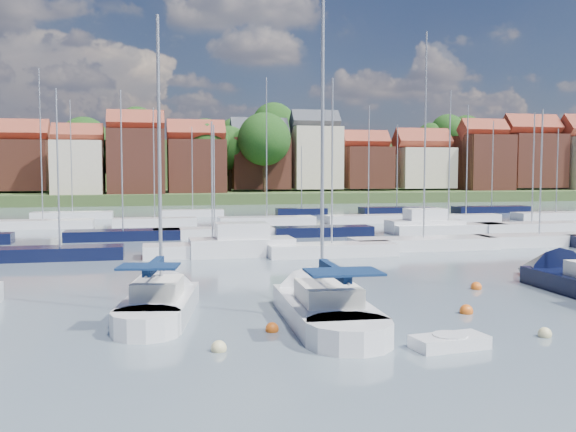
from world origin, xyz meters
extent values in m
plane|color=#475460|center=(0.00, 40.00, 0.00)|extent=(260.00, 260.00, 0.00)
cube|color=silver|center=(-11.08, 2.85, 0.25)|extent=(3.52, 6.32, 1.20)
cone|color=silver|center=(-10.41, 6.52, 0.25)|extent=(2.97, 3.30, 2.49)
cylinder|color=silver|center=(-11.62, -0.09, 0.25)|extent=(2.89, 2.89, 1.20)
cube|color=silver|center=(-11.16, 2.44, 1.20)|extent=(2.16, 2.76, 0.70)
cylinder|color=#B2B2B7|center=(-11.01, 3.26, 6.38)|extent=(0.14, 0.14, 11.06)
cylinder|color=#B2B2B7|center=(-11.31, 1.62, 2.05)|extent=(0.69, 3.28, 0.10)
cube|color=#0D2042|center=(-11.31, 1.62, 2.20)|extent=(0.86, 3.15, 0.35)
cube|color=#0D2042|center=(-11.50, 0.56, 2.35)|extent=(2.35, 1.85, 0.08)
cube|color=silver|center=(-4.88, 0.63, 0.25)|extent=(3.25, 7.22, 1.20)
cone|color=silver|center=(-4.70, 5.06, 0.25)|extent=(3.10, 3.57, 2.96)
cylinder|color=silver|center=(-5.03, -2.92, 0.25)|extent=(3.08, 3.08, 1.20)
cube|color=silver|center=(-4.90, 0.13, 1.20)|extent=(2.19, 3.04, 0.70)
cylinder|color=#B2B2B7|center=(-4.86, 1.12, 7.42)|extent=(0.14, 0.14, 13.15)
cylinder|color=#B2B2B7|center=(-4.95, -0.85, 2.05)|extent=(0.26, 3.95, 0.10)
cube|color=#0D2042|center=(-4.95, -0.85, 2.20)|extent=(0.45, 3.76, 0.35)
cube|color=#0D2042|center=(-5.00, -2.13, 2.35)|extent=(2.59, 1.88, 0.08)
cone|color=black|center=(8.98, 7.70, 0.25)|extent=(3.30, 3.84, 3.27)
cube|color=silver|center=(-1.91, -3.89, 0.18)|extent=(2.60, 1.46, 0.49)
cylinder|color=silver|center=(-1.91, -3.89, 0.31)|extent=(1.15, 1.15, 0.31)
sphere|color=beige|center=(-9.33, -2.62, 0.00)|extent=(0.51, 0.51, 0.51)
sphere|color=#D85914|center=(-7.18, -0.54, 0.00)|extent=(0.48, 0.48, 0.48)
sphere|color=beige|center=(2.01, -3.28, 0.00)|extent=(0.47, 0.47, 0.47)
sphere|color=#D85914|center=(4.14, 5.41, 0.00)|extent=(0.53, 0.53, 0.53)
sphere|color=#D85914|center=(1.09, 0.65, 0.00)|extent=(0.55, 0.55, 0.55)
sphere|color=#D85914|center=(-5.46, -2.31, 0.00)|extent=(0.50, 0.50, 0.50)
cube|color=black|center=(-17.11, 20.54, 0.35)|extent=(8.01, 2.24, 1.00)
cylinder|color=#B2B2B7|center=(-17.11, 20.54, 5.93)|extent=(0.12, 0.12, 10.16)
cube|color=silver|center=(-7.27, 20.20, 0.35)|extent=(9.22, 2.58, 1.00)
cylinder|color=#B2B2B7|center=(-7.27, 20.20, 4.94)|extent=(0.12, 0.12, 8.18)
cube|color=silver|center=(0.63, 18.61, 0.35)|extent=(8.78, 2.46, 1.00)
cylinder|color=#B2B2B7|center=(0.63, 18.61, 6.38)|extent=(0.12, 0.12, 11.06)
cube|color=silver|center=(8.23, 20.67, 0.35)|extent=(10.79, 3.02, 1.00)
cylinder|color=#B2B2B7|center=(8.23, 20.67, 8.29)|extent=(0.12, 0.12, 14.87)
cube|color=silver|center=(17.98, 21.03, 0.35)|extent=(10.13, 2.84, 1.00)
cylinder|color=#B2B2B7|center=(17.98, 21.03, 5.65)|extent=(0.12, 0.12, 9.59)
cube|color=silver|center=(-5.31, 20.00, 0.50)|extent=(7.00, 2.60, 1.40)
cube|color=silver|center=(-5.31, 20.00, 1.60)|extent=(3.50, 2.20, 1.30)
cube|color=black|center=(-13.55, 31.64, 0.35)|extent=(9.30, 2.60, 1.00)
cylinder|color=#B2B2B7|center=(-13.55, 31.64, 6.59)|extent=(0.12, 0.12, 11.48)
cube|color=silver|center=(-5.94, 32.01, 0.35)|extent=(10.40, 2.91, 1.00)
cylinder|color=#B2B2B7|center=(-5.94, 32.01, 5.24)|extent=(0.12, 0.12, 8.77)
cube|color=black|center=(3.48, 31.28, 0.35)|extent=(8.80, 2.46, 1.00)
cylinder|color=#B2B2B7|center=(3.48, 31.28, 8.01)|extent=(0.12, 0.12, 14.33)
cube|color=silver|center=(15.40, 31.16, 0.35)|extent=(10.73, 3.00, 1.00)
cylinder|color=#B2B2B7|center=(15.40, 31.16, 6.92)|extent=(0.12, 0.12, 12.14)
cube|color=silver|center=(23.82, 30.97, 0.35)|extent=(10.48, 2.93, 1.00)
cylinder|color=#B2B2B7|center=(23.82, 30.97, 5.99)|extent=(0.12, 0.12, 10.28)
cube|color=silver|center=(13.46, 32.00, 0.50)|extent=(7.00, 2.60, 1.40)
cube|color=silver|center=(13.46, 32.00, 1.60)|extent=(3.50, 2.20, 1.30)
cube|color=silver|center=(-21.71, 44.21, 0.35)|extent=(9.71, 2.72, 1.00)
cylinder|color=#B2B2B7|center=(-21.71, 44.21, 8.29)|extent=(0.12, 0.12, 14.88)
cube|color=silver|center=(-10.84, 44.51, 0.35)|extent=(8.49, 2.38, 1.00)
cylinder|color=#B2B2B7|center=(-10.84, 44.51, 6.51)|extent=(0.12, 0.12, 11.31)
cube|color=silver|center=(0.79, 43.78, 0.35)|extent=(10.16, 2.85, 1.00)
cylinder|color=#B2B2B7|center=(0.79, 43.78, 8.15)|extent=(0.12, 0.12, 14.59)
cube|color=silver|center=(12.17, 43.90, 0.35)|extent=(9.53, 2.67, 1.00)
cylinder|color=#B2B2B7|center=(12.17, 43.90, 6.81)|extent=(0.12, 0.12, 11.91)
cube|color=silver|center=(23.16, 42.50, 0.35)|extent=(7.62, 2.13, 1.00)
cylinder|color=#B2B2B7|center=(23.16, 42.50, 6.91)|extent=(0.12, 0.12, 12.13)
cube|color=silver|center=(35.22, 43.59, 0.35)|extent=(10.17, 2.85, 1.00)
cylinder|color=#B2B2B7|center=(35.22, 43.59, 5.72)|extent=(0.12, 0.12, 9.73)
cube|color=silver|center=(-20.26, 56.56, 0.35)|extent=(9.24, 2.59, 1.00)
cylinder|color=#B2B2B7|center=(-20.26, 56.56, 7.43)|extent=(0.12, 0.12, 13.17)
cube|color=silver|center=(-6.08, 57.30, 0.35)|extent=(7.57, 2.12, 1.00)
cylinder|color=#B2B2B7|center=(-6.08, 57.30, 5.97)|extent=(0.12, 0.12, 10.24)
cube|color=black|center=(7.88, 57.47, 0.35)|extent=(6.58, 1.84, 1.00)
cylinder|color=#B2B2B7|center=(7.88, 57.47, 4.85)|extent=(0.12, 0.12, 8.01)
cube|color=black|center=(20.94, 57.40, 0.35)|extent=(9.92, 2.78, 1.00)
cylinder|color=#B2B2B7|center=(20.94, 57.40, 6.31)|extent=(0.12, 0.12, 10.92)
cube|color=black|center=(34.28, 56.37, 0.35)|extent=(10.55, 2.95, 1.00)
cylinder|color=#B2B2B7|center=(34.28, 56.37, 6.61)|extent=(0.12, 0.12, 11.51)
cube|color=#354824|center=(0.00, 117.00, 0.30)|extent=(200.00, 70.00, 3.00)
cube|color=#354824|center=(0.00, 142.00, 5.00)|extent=(200.00, 60.00, 14.00)
cube|color=brown|center=(-33.65, 97.79, 6.56)|extent=(10.37, 9.97, 8.73)
cube|color=brown|center=(-33.65, 97.79, 12.20)|extent=(10.57, 5.13, 5.13)
cube|color=beige|center=(-22.74, 89.00, 6.08)|extent=(8.09, 8.80, 8.96)
cube|color=brown|center=(-22.74, 89.00, 11.55)|extent=(8.25, 4.00, 4.00)
cube|color=brown|center=(-13.35, 89.94, 7.08)|extent=(9.36, 10.17, 10.97)
cube|color=brown|center=(-13.35, 89.94, 13.72)|extent=(9.54, 4.63, 4.63)
cube|color=brown|center=(-3.04, 91.65, 6.31)|extent=(9.90, 8.56, 9.42)
cube|color=brown|center=(-3.04, 91.65, 12.23)|extent=(10.10, 4.90, 4.90)
cube|color=brown|center=(9.10, 96.65, 6.95)|extent=(10.59, 8.93, 9.49)
cube|color=#383A42|center=(9.10, 96.65, 12.99)|extent=(10.80, 5.24, 5.24)
cube|color=beige|center=(19.71, 95.80, 8.02)|extent=(9.01, 8.61, 11.65)
cube|color=#383A42|center=(19.71, 95.80, 14.95)|extent=(9.19, 4.46, 4.46)
cube|color=brown|center=(30.17, 97.00, 6.20)|extent=(9.10, 9.34, 8.00)
cube|color=brown|center=(30.17, 97.00, 11.32)|extent=(9.28, 4.50, 4.50)
cube|color=beige|center=(41.95, 96.59, 6.14)|extent=(10.86, 9.59, 7.88)
cube|color=brown|center=(41.95, 96.59, 11.41)|extent=(11.07, 5.37, 5.37)
cube|color=brown|center=(53.76, 93.92, 7.09)|extent=(9.18, 9.96, 10.97)
cube|color=brown|center=(53.76, 93.92, 13.70)|extent=(9.36, 4.54, 4.54)
cube|color=brown|center=(65.18, 95.21, 7.58)|extent=(11.39, 9.67, 10.76)
cube|color=brown|center=(65.18, 95.21, 14.36)|extent=(11.62, 5.64, 5.64)
cylinder|color=#382619|center=(56.77, 115.51, 8.51)|extent=(0.50, 0.50, 4.47)
sphere|color=#254D18|center=(56.77, 115.51, 14.58)|extent=(8.18, 8.18, 8.18)
cylinder|color=#382619|center=(3.46, 95.93, 3.83)|extent=(0.50, 0.50, 4.46)
sphere|color=#254D18|center=(3.46, 95.93, 9.88)|extent=(8.15, 8.15, 8.15)
cylinder|color=#382619|center=(15.22, 113.68, 8.58)|extent=(0.50, 0.50, 5.15)
sphere|color=#254D18|center=(15.22, 113.68, 15.56)|extent=(9.41, 9.41, 9.41)
cylinder|color=#382619|center=(-13.54, 116.31, 8.68)|extent=(0.50, 0.50, 4.56)
sphere|color=#254D18|center=(-13.54, 116.31, 14.87)|extent=(8.34, 8.34, 8.34)
cylinder|color=#382619|center=(-23.24, 105.25, 4.18)|extent=(0.50, 0.50, 5.15)
sphere|color=#254D18|center=(-23.24, 105.25, 11.17)|extent=(9.42, 9.42, 9.42)
cylinder|color=#382619|center=(-38.67, 107.32, 6.76)|extent=(0.50, 0.50, 3.42)
sphere|color=#254D18|center=(-38.67, 107.32, 11.40)|extent=(6.26, 6.26, 6.26)
cylinder|color=#382619|center=(13.76, 104.71, 3.48)|extent=(0.50, 0.50, 3.77)
sphere|color=#254D18|center=(13.76, 104.71, 8.60)|extent=(6.89, 6.89, 6.89)
cylinder|color=#382619|center=(9.05, 90.94, 4.21)|extent=(0.50, 0.50, 5.21)
sphere|color=#254D18|center=(9.05, 90.94, 11.28)|extent=(9.53, 9.53, 9.53)
cylinder|color=#382619|center=(61.93, 101.62, 3.09)|extent=(0.50, 0.50, 2.97)
sphere|color=#254D18|center=(61.93, 101.62, 7.12)|extent=(5.44, 5.44, 5.44)
cylinder|color=#382619|center=(-1.15, 93.75, 4.02)|extent=(0.50, 0.50, 4.84)
sphere|color=#254D18|center=(-1.15, 93.75, 10.59)|extent=(8.85, 8.85, 8.85)
cylinder|color=#382619|center=(52.68, 115.72, 8.17)|extent=(0.50, 0.50, 3.72)
sphere|color=#254D18|center=(52.68, 115.72, 13.21)|extent=(6.80, 6.80, 6.80)
cylinder|color=#382619|center=(54.05, 94.13, 3.62)|extent=(0.50, 0.50, 4.05)
sphere|color=#254D18|center=(54.05, 94.13, 9.11)|extent=(7.40, 7.40, 7.40)
cylinder|color=#382619|center=(6.84, 113.29, 7.91)|extent=(0.50, 0.50, 3.93)
sphere|color=#254D18|center=(6.84, 113.29, 13.24)|extent=(7.19, 7.19, 7.19)
cylinder|color=#382619|center=(30.65, 100.17, 3.51)|extent=(0.50, 0.50, 3.82)
sphere|color=#254D18|center=(30.65, 100.17, 8.70)|extent=(6.99, 6.99, 6.99)
cylinder|color=#382619|center=(-17.44, 93.12, 3.34)|extent=(0.50, 0.50, 3.48)
sphere|color=#254D18|center=(-17.44, 93.12, 8.07)|extent=(6.37, 6.37, 6.37)
cylinder|color=#382619|center=(57.51, 102.81, 3.09)|extent=(0.50, 0.50, 2.99)
sphere|color=#254D18|center=(57.51, 102.81, 7.14)|extent=(5.46, 5.46, 5.46)
cylinder|color=#382619|center=(3.61, 99.04, 3.22)|extent=(0.50, 0.50, 3.25)
sphere|color=#254D18|center=(3.61, 99.04, 7.63)|extent=(5.94, 5.94, 5.94)
cylinder|color=#382619|center=(-3.05, 100.73, 3.09)|extent=(0.50, 0.50, 2.98)
sphere|color=#254D18|center=(-3.05, 100.73, 7.14)|extent=(5.46, 5.46, 5.46)
cylinder|color=#382619|center=(64.66, 121.74, 9.36)|extent=(0.50, 0.50, 4.29)
sphere|color=#254D18|center=(64.66, 121.74, 15.17)|extent=(7.84, 7.84, 7.84)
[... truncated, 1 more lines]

